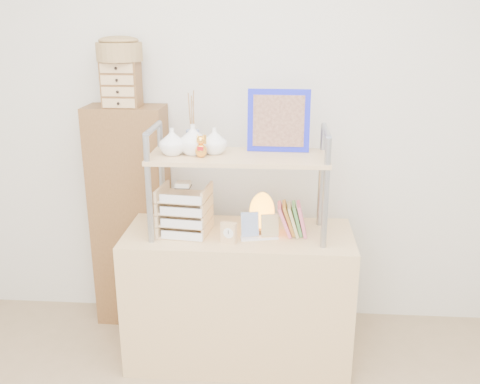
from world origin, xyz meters
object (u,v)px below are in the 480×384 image
object	(u,v)px
cabinet	(132,218)
letter_tray	(184,213)
salt_lamp	(262,212)
desk	(239,296)

from	to	relation	value
cabinet	letter_tray	world-z (taller)	cabinet
cabinet	letter_tray	xyz separation A→B (m)	(0.40, -0.40, 0.19)
cabinet	salt_lamp	size ratio (longest dim) A/B	6.26
cabinet	salt_lamp	world-z (taller)	cabinet
desk	cabinet	size ratio (longest dim) A/B	0.89
cabinet	desk	bearing A→B (deg)	-27.98
cabinet	salt_lamp	xyz separation A→B (m)	(0.80, -0.34, 0.18)
letter_tray	salt_lamp	size ratio (longest dim) A/B	1.33
letter_tray	desk	bearing A→B (deg)	7.14
cabinet	salt_lamp	distance (m)	0.89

